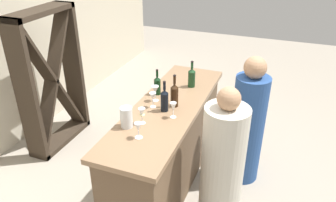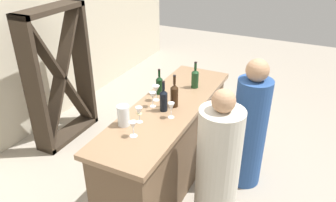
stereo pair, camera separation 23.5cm
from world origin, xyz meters
name	(u,v)px [view 2 (the right image)]	position (x,y,z in m)	size (l,w,h in m)	color
ground_plane	(168,180)	(0.00, 0.00, 0.00)	(12.00, 12.00, 0.00)	#9E9384
back_wall	(3,36)	(0.00, 2.20, 1.40)	(8.00, 0.10, 2.80)	beige
bar_counter	(168,145)	(0.00, 0.00, 0.49)	(2.11, 0.63, 0.98)	brown
wine_rack	(60,77)	(0.25, 1.65, 0.88)	(0.94, 0.28, 1.75)	#33281E
wine_bottle_leftmost_near_black	(164,100)	(-0.11, -0.01, 1.09)	(0.08, 0.08, 0.31)	black
wine_bottle_second_left_amber_brown	(174,95)	(0.01, -0.06, 1.10)	(0.08, 0.08, 0.34)	#331E0F
wine_bottle_center_dark_green	(159,85)	(0.20, 0.20, 1.08)	(0.07, 0.07, 0.28)	black
wine_bottle_second_right_olive_green	(195,78)	(0.51, -0.08, 1.09)	(0.08, 0.08, 0.30)	#193D1E
wine_glass_near_left	(171,108)	(-0.20, -0.13, 1.08)	(0.06, 0.06, 0.15)	white
wine_glass_near_center	(133,126)	(-0.62, 0.03, 1.08)	(0.07, 0.07, 0.14)	white
wine_glass_near_right	(139,112)	(-0.40, 0.10, 1.08)	(0.06, 0.06, 0.16)	white
wine_glass_far_left	(153,96)	(-0.08, 0.13, 1.09)	(0.07, 0.07, 0.16)	white
wine_glass_far_center	(156,90)	(0.05, 0.16, 1.10)	(0.07, 0.07, 0.16)	white
water_pitcher	(123,116)	(-0.50, 0.20, 1.07)	(0.11, 0.11, 0.19)	silver
person_left_guest	(218,170)	(-0.35, -0.66, 0.66)	(0.50, 0.50, 1.44)	beige
person_center_guest	(249,129)	(0.40, -0.76, 0.67)	(0.43, 0.43, 1.46)	#284C8C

